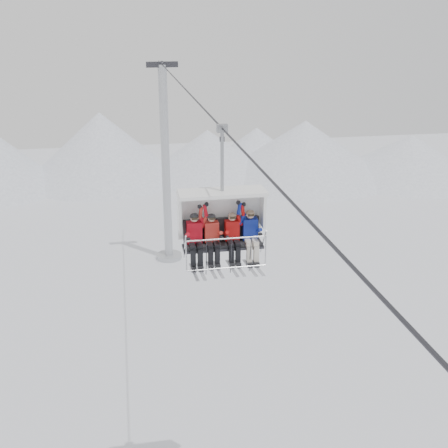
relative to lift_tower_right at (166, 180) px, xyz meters
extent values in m
cone|color=white|center=(-5.00, 22.00, -2.28)|extent=(16.00, 16.00, 7.00)
cone|color=white|center=(6.00, 21.00, -3.28)|extent=(14.00, 14.00, 5.00)
cone|color=white|center=(16.00, 19.00, -2.78)|extent=(18.00, 18.00, 6.00)
cone|color=white|center=(27.00, 17.00, -3.53)|extent=(16.00, 16.00, 4.50)
cone|color=white|center=(12.00, 24.00, -3.53)|extent=(12.00, 12.00, 4.50)
cylinder|color=#ACAFB3|center=(0.00, 0.00, 0.87)|extent=(0.56, 0.56, 13.30)
cylinder|color=#ACAFB3|center=(0.00, 0.00, -5.63)|extent=(1.80, 1.80, 0.30)
cube|color=#2D2D32|center=(0.00, 0.00, 7.52)|extent=(2.00, 0.35, 0.35)
cylinder|color=#2D2D32|center=(0.00, -22.00, 7.52)|extent=(0.06, 50.00, 0.06)
cube|color=black|center=(0.00, -21.80, 4.17)|extent=(2.24, 0.55, 0.10)
cube|color=black|center=(0.00, -21.54, 4.55)|extent=(2.24, 0.10, 0.65)
cube|color=#2D2D32|center=(0.00, -21.80, 4.08)|extent=(2.34, 0.60, 0.08)
cube|color=white|center=(0.00, -21.32, 4.95)|extent=(2.49, 0.10, 1.49)
cube|color=white|center=(0.00, -21.72, 5.70)|extent=(2.49, 0.90, 0.10)
cylinder|color=silver|center=(0.00, -22.35, 4.54)|extent=(2.28, 0.04, 0.04)
cylinder|color=silver|center=(0.00, -22.42, 3.67)|extent=(2.28, 0.04, 0.04)
cylinder|color=gray|center=(0.00, -21.70, 6.61)|extent=(0.10, 0.10, 1.83)
cube|color=gray|center=(0.00, -21.70, 7.52)|extent=(0.30, 0.18, 0.22)
cube|color=red|center=(-0.82, -21.76, 4.57)|extent=(0.43, 0.28, 0.63)
sphere|color=tan|center=(-0.82, -21.80, 5.01)|extent=(0.23, 0.23, 0.23)
cube|color=black|center=(-0.92, -22.20, 3.97)|extent=(0.14, 0.15, 0.51)
cube|color=black|center=(-0.72, -22.20, 3.97)|extent=(0.14, 0.15, 0.51)
cube|color=silver|center=(-0.92, -22.30, 3.57)|extent=(0.10, 1.69, 0.26)
cube|color=silver|center=(-0.72, -22.30, 3.57)|extent=(0.10, 1.69, 0.26)
cube|color=red|center=(-0.33, -21.76, 4.55)|extent=(0.41, 0.27, 0.60)
sphere|color=tan|center=(-0.33, -21.80, 4.98)|extent=(0.22, 0.22, 0.22)
cube|color=black|center=(-0.42, -22.20, 3.98)|extent=(0.14, 0.15, 0.49)
cube|color=black|center=(-0.23, -22.20, 3.98)|extent=(0.14, 0.15, 0.49)
cube|color=silver|center=(-0.42, -22.30, 3.60)|extent=(0.09, 1.69, 0.26)
cube|color=silver|center=(-0.23, -22.30, 3.60)|extent=(0.09, 1.69, 0.26)
cube|color=red|center=(0.28, -21.76, 4.55)|extent=(0.40, 0.27, 0.60)
sphere|color=tan|center=(0.28, -21.80, 4.97)|extent=(0.22, 0.22, 0.22)
cube|color=black|center=(0.18, -22.20, 3.98)|extent=(0.13, 0.15, 0.48)
cube|color=black|center=(0.37, -22.20, 3.98)|extent=(0.13, 0.15, 0.48)
cube|color=silver|center=(0.18, -22.30, 3.60)|extent=(0.09, 1.69, 0.26)
cube|color=silver|center=(0.37, -22.30, 3.60)|extent=(0.09, 1.69, 0.26)
cube|color=navy|center=(0.81, -21.76, 4.57)|extent=(0.43, 0.28, 0.63)
sphere|color=tan|center=(0.81, -21.80, 5.01)|extent=(0.23, 0.23, 0.23)
cube|color=beige|center=(0.70, -22.20, 3.97)|extent=(0.14, 0.15, 0.51)
cube|color=beige|center=(0.91, -22.20, 3.97)|extent=(0.14, 0.15, 0.51)
cube|color=silver|center=(0.70, -22.30, 3.57)|extent=(0.10, 1.69, 0.26)
cube|color=silver|center=(0.91, -22.30, 3.57)|extent=(0.10, 1.69, 0.26)
camera|label=1|loc=(-2.64, -36.65, 10.38)|focal=45.00mm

